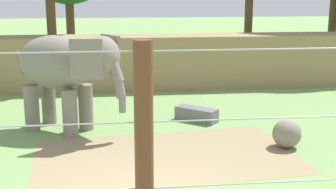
{
  "coord_description": "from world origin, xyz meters",
  "views": [
    {
      "loc": [
        -0.56,
        -8.31,
        4.26
      ],
      "look_at": [
        0.82,
        3.9,
        1.4
      ],
      "focal_mm": 49.02,
      "sensor_mm": 36.0,
      "label": 1
    }
  ],
  "objects": [
    {
      "name": "dirt_patch",
      "position": [
        0.63,
        2.86,
        0.0
      ],
      "size": [
        7.09,
        4.63,
        0.01
      ],
      "primitive_type": "cube",
      "rotation": [
        0.0,
        0.0,
        0.11
      ],
      "color": "#937F5B",
      "rests_on": "ground"
    },
    {
      "name": "enrichment_ball",
      "position": [
        4.0,
        3.16,
        0.39
      ],
      "size": [
        0.78,
        0.78,
        0.78
      ],
      "primitive_type": "sphere",
      "color": "gray",
      "rests_on": "ground"
    },
    {
      "name": "cable_fence",
      "position": [
        -0.07,
        -2.52,
        1.82
      ],
      "size": [
        8.53,
        0.26,
        3.63
      ],
      "color": "brown",
      "rests_on": "ground"
    },
    {
      "name": "feed_trough",
      "position": [
        2.0,
        5.98,
        0.22
      ],
      "size": [
        1.39,
        1.28,
        0.44
      ],
      "color": "slate",
      "rests_on": "ground"
    },
    {
      "name": "embankment_wall",
      "position": [
        0.0,
        11.4,
        1.13
      ],
      "size": [
        36.0,
        1.8,
        2.27
      ],
      "primitive_type": "cube",
      "color": "#997F56",
      "rests_on": "ground"
    },
    {
      "name": "elephant",
      "position": [
        -2.1,
        5.35,
        1.96
      ],
      "size": [
        3.59,
        2.91,
        2.96
      ],
      "color": "gray",
      "rests_on": "ground"
    }
  ]
}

